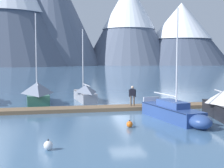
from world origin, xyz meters
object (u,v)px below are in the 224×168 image
Objects in this scene: sailboat_mid_dock_port at (84,93)px; sailboat_mid_dock_starboard at (175,113)px; mooring_buoy_channel_marker at (48,145)px; person_on_dock at (132,95)px; mooring_buoy_inner_mooring at (130,124)px; sailboat_second_berth at (37,93)px.

sailboat_mid_dock_port is 0.94× the size of sailboat_mid_dock_starboard.
sailboat_mid_dock_port is at bearing 78.50° from mooring_buoy_channel_marker.
person_on_dock is 13.07m from mooring_buoy_channel_marker.
person_on_dock is 3.25× the size of mooring_buoy_channel_marker.
sailboat_mid_dock_port is 15.24× the size of mooring_buoy_inner_mooring.
sailboat_second_berth is 4.74m from sailboat_mid_dock_port.
sailboat_mid_dock_starboard is (9.59, -10.59, -0.40)m from sailboat_second_berth.
sailboat_mid_dock_port is 12.76m from sailboat_mid_dock_starboard.
sailboat_second_berth reaches higher than sailboat_mid_dock_port.
person_on_dock is (-1.63, 5.41, 0.69)m from sailboat_mid_dock_starboard.
sailboat_mid_dock_port reaches higher than person_on_dock.
person_on_dock is (7.95, -5.17, 0.29)m from sailboat_second_berth.
sailboat_mid_dock_port is (4.60, 1.15, -0.17)m from sailboat_second_berth.
sailboat_mid_dock_starboard is at bearing -73.19° from person_on_dock.
sailboat_mid_dock_starboard is 10.23m from mooring_buoy_channel_marker.
sailboat_mid_dock_port is 13.27m from mooring_buoy_inner_mooring.
sailboat_mid_dock_port is 4.27× the size of person_on_dock.
sailboat_mid_dock_starboard is at bearing 21.98° from mooring_buoy_inner_mooring.
mooring_buoy_channel_marker is (-8.53, -5.64, -0.35)m from sailboat_mid_dock_starboard.
sailboat_mid_dock_port is at bearing 96.20° from mooring_buoy_inner_mooring.
sailboat_mid_dock_port is 13.87× the size of mooring_buoy_channel_marker.
sailboat_mid_dock_starboard is 16.16× the size of mooring_buoy_inner_mooring.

